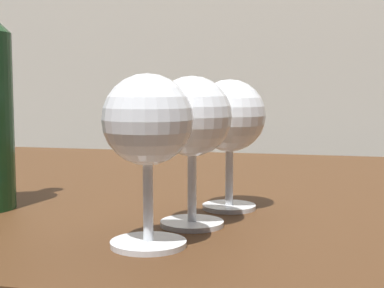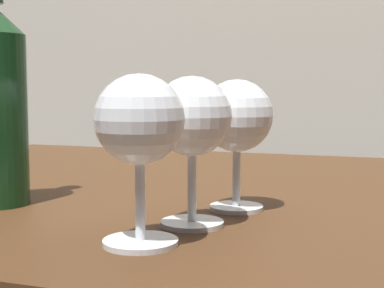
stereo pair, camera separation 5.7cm
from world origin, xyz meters
name	(u,v)px [view 1 (the left image)]	position (x,y,z in m)	size (l,w,h in m)	color
dining_table	(215,253)	(0.00, 0.00, 0.62)	(1.22, 0.84, 0.71)	#472B16
wine_glass_pinot	(148,125)	(0.00, -0.30, 0.82)	(0.08, 0.08, 0.15)	white
wine_glass_port	(192,122)	(0.02, -0.22, 0.81)	(0.08, 0.08, 0.15)	white
wine_glass_cabernet	(230,119)	(0.04, -0.13, 0.81)	(0.08, 0.08, 0.15)	white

